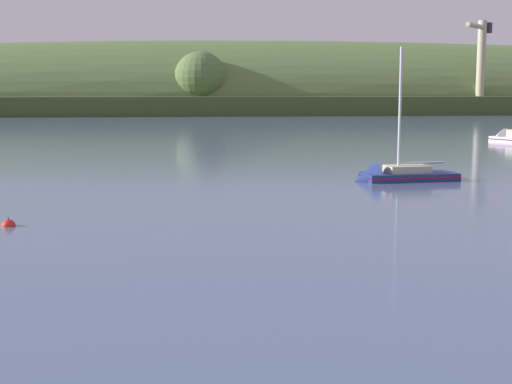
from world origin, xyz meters
TOP-DOWN VIEW (x-y plane):
  - far_shoreline_hill at (19.04, 207.88)m, footprint 583.10×79.59m
  - dockside_crane at (65.81, 178.96)m, footprint 11.01×12.32m
  - sailboat_near_mooring at (4.07, 46.61)m, footprint 7.21×3.23m
  - mooring_buoy_midchannel at (-17.96, 32.30)m, footprint 0.62×0.62m

SIDE VIEW (x-z plane):
  - mooring_buoy_midchannel at x=-17.96m, z-range -0.35..0.35m
  - sailboat_near_mooring at x=4.07m, z-range -4.93..5.16m
  - far_shoreline_hill at x=19.04m, z-range -19.47..20.07m
  - dockside_crane at x=65.81m, z-range -0.29..22.87m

